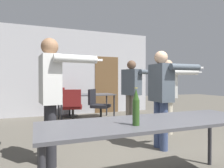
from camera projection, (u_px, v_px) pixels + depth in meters
name	position (u px, v px, depth m)	size (l,w,h in m)	color
back_wall	(78.00, 72.00, 7.01)	(5.51, 0.12, 2.95)	#BCBCC1
conference_table_near	(154.00, 126.00, 2.07)	(2.34, 0.74, 0.76)	#4C4C51
conference_table_far	(86.00, 97.00, 6.07)	(1.68, 0.79, 0.76)	#4C4C51
person_near_casual	(162.00, 90.00, 3.41)	(0.77, 0.66, 1.68)	#3D4C75
person_far_watching	(168.00, 89.00, 4.47)	(0.73, 0.82, 1.64)	beige
person_right_polo	(51.00, 88.00, 2.76)	(0.84, 0.64, 1.76)	#28282D
person_left_plaid	(132.00, 87.00, 4.98)	(0.91, 0.66, 1.67)	slate
office_chair_side_rolled	(98.00, 107.00, 5.50)	(0.69, 0.67, 0.93)	black
office_chair_mid_tucked	(73.00, 109.00, 5.07)	(0.57, 0.62, 0.95)	black
office_chair_far_left	(67.00, 103.00, 6.49)	(0.58, 0.52, 0.95)	black
beer_bottle	(136.00, 108.00, 1.83)	(0.06, 0.06, 0.35)	#2D511E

